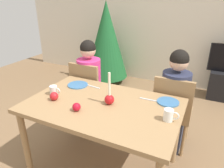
{
  "coord_description": "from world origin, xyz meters",
  "views": [
    {
      "loc": [
        0.81,
        -1.46,
        1.67
      ],
      "look_at": [
        0.0,
        0.2,
        0.87
      ],
      "focal_mm": 33.2,
      "sensor_mm": 36.0,
      "label": 1
    }
  ],
  "objects_px": {
    "dining_table": "(103,112)",
    "mug_left": "(54,90)",
    "candle_centerpiece": "(109,98)",
    "plate_right": "(168,102)",
    "person_left_child": "(90,86)",
    "apple_near_candle": "(77,107)",
    "chair_left": "(89,91)",
    "plate_left": "(78,85)",
    "mug_right": "(169,115)",
    "christmas_tree": "(106,40)",
    "chair_right": "(172,109)",
    "apple_by_left_plate": "(54,96)",
    "person_right_child": "(173,103)"
  },
  "relations": [
    {
      "from": "dining_table",
      "to": "mug_left",
      "type": "xyz_separation_m",
      "value": [
        -0.52,
        -0.04,
        0.13
      ]
    },
    {
      "from": "candle_centerpiece",
      "to": "plate_right",
      "type": "relative_size",
      "value": 1.5
    },
    {
      "from": "person_left_child",
      "to": "apple_near_candle",
      "type": "bearing_deg",
      "value": -64.79
    },
    {
      "from": "chair_left",
      "to": "plate_left",
      "type": "relative_size",
      "value": 4.09
    },
    {
      "from": "person_left_child",
      "to": "plate_left",
      "type": "relative_size",
      "value": 5.32
    },
    {
      "from": "person_left_child",
      "to": "mug_right",
      "type": "distance_m",
      "value": 1.33
    },
    {
      "from": "christmas_tree",
      "to": "mug_right",
      "type": "height_order",
      "value": "christmas_tree"
    },
    {
      "from": "dining_table",
      "to": "chair_left",
      "type": "xyz_separation_m",
      "value": [
        -0.54,
        0.61,
        -0.15
      ]
    },
    {
      "from": "chair_right",
      "to": "apple_by_left_plate",
      "type": "height_order",
      "value": "chair_right"
    },
    {
      "from": "person_left_child",
      "to": "apple_near_candle",
      "type": "xyz_separation_m",
      "value": [
        0.4,
        -0.84,
        0.22
      ]
    },
    {
      "from": "chair_left",
      "to": "apple_near_candle",
      "type": "xyz_separation_m",
      "value": [
        0.4,
        -0.81,
        0.27
      ]
    },
    {
      "from": "dining_table",
      "to": "chair_left",
      "type": "height_order",
      "value": "chair_left"
    },
    {
      "from": "dining_table",
      "to": "plate_left",
      "type": "relative_size",
      "value": 6.36
    },
    {
      "from": "chair_left",
      "to": "mug_left",
      "type": "height_order",
      "value": "chair_left"
    },
    {
      "from": "chair_left",
      "to": "christmas_tree",
      "type": "height_order",
      "value": "christmas_tree"
    },
    {
      "from": "dining_table",
      "to": "person_left_child",
      "type": "distance_m",
      "value": 0.84
    },
    {
      "from": "mug_right",
      "to": "apple_by_left_plate",
      "type": "bearing_deg",
      "value": -173.42
    },
    {
      "from": "mug_left",
      "to": "apple_by_left_plate",
      "type": "bearing_deg",
      "value": -49.11
    },
    {
      "from": "plate_left",
      "to": "apple_by_left_plate",
      "type": "distance_m",
      "value": 0.38
    },
    {
      "from": "dining_table",
      "to": "mug_right",
      "type": "xyz_separation_m",
      "value": [
        0.6,
        -0.01,
        0.13
      ]
    },
    {
      "from": "person_left_child",
      "to": "person_right_child",
      "type": "relative_size",
      "value": 1.0
    },
    {
      "from": "mug_left",
      "to": "apple_by_left_plate",
      "type": "relative_size",
      "value": 1.49
    },
    {
      "from": "chair_left",
      "to": "apple_near_candle",
      "type": "distance_m",
      "value": 0.94
    },
    {
      "from": "mug_right",
      "to": "apple_near_candle",
      "type": "height_order",
      "value": "mug_right"
    },
    {
      "from": "person_left_child",
      "to": "candle_centerpiece",
      "type": "bearing_deg",
      "value": -45.78
    },
    {
      "from": "person_right_child",
      "to": "candle_centerpiece",
      "type": "relative_size",
      "value": 3.84
    },
    {
      "from": "plate_left",
      "to": "mug_left",
      "type": "height_order",
      "value": "mug_left"
    },
    {
      "from": "chair_right",
      "to": "apple_near_candle",
      "type": "xyz_separation_m",
      "value": [
        -0.68,
        -0.81,
        0.27
      ]
    },
    {
      "from": "plate_left",
      "to": "mug_left",
      "type": "bearing_deg",
      "value": -105.37
    },
    {
      "from": "plate_right",
      "to": "mug_left",
      "type": "bearing_deg",
      "value": -162.7
    },
    {
      "from": "candle_centerpiece",
      "to": "apple_near_candle",
      "type": "distance_m",
      "value": 0.31
    },
    {
      "from": "dining_table",
      "to": "person_left_child",
      "type": "xyz_separation_m",
      "value": [
        -0.54,
        0.64,
        -0.1
      ]
    },
    {
      "from": "plate_left",
      "to": "plate_right",
      "type": "xyz_separation_m",
      "value": [
        0.98,
        0.04,
        0.0
      ]
    },
    {
      "from": "person_left_child",
      "to": "apple_near_candle",
      "type": "relative_size",
      "value": 16.02
    },
    {
      "from": "candle_centerpiece",
      "to": "mug_left",
      "type": "distance_m",
      "value": 0.59
    },
    {
      "from": "chair_right",
      "to": "apple_by_left_plate",
      "type": "distance_m",
      "value": 1.26
    },
    {
      "from": "person_right_child",
      "to": "mug_right",
      "type": "relative_size",
      "value": 9.57
    },
    {
      "from": "plate_right",
      "to": "apple_by_left_plate",
      "type": "distance_m",
      "value": 1.07
    },
    {
      "from": "person_right_child",
      "to": "apple_near_candle",
      "type": "relative_size",
      "value": 16.02
    },
    {
      "from": "person_right_child",
      "to": "apple_by_left_plate",
      "type": "bearing_deg",
      "value": -141.98
    },
    {
      "from": "apple_by_left_plate",
      "to": "christmas_tree",
      "type": "bearing_deg",
      "value": 104.82
    },
    {
      "from": "christmas_tree",
      "to": "plate_left",
      "type": "distance_m",
      "value": 1.92
    },
    {
      "from": "chair_right",
      "to": "dining_table",
      "type": "bearing_deg",
      "value": -131.67
    },
    {
      "from": "person_left_child",
      "to": "mug_right",
      "type": "relative_size",
      "value": 9.57
    },
    {
      "from": "chair_right",
      "to": "candle_centerpiece",
      "type": "relative_size",
      "value": 2.95
    },
    {
      "from": "dining_table",
      "to": "person_right_child",
      "type": "bearing_deg",
      "value": 49.8
    },
    {
      "from": "dining_table",
      "to": "apple_near_candle",
      "type": "xyz_separation_m",
      "value": [
        -0.14,
        -0.2,
        0.12
      ]
    },
    {
      "from": "person_right_child",
      "to": "apple_by_left_plate",
      "type": "distance_m",
      "value": 1.27
    },
    {
      "from": "chair_left",
      "to": "person_right_child",
      "type": "bearing_deg",
      "value": 1.72
    },
    {
      "from": "dining_table",
      "to": "plate_right",
      "type": "height_order",
      "value": "plate_right"
    }
  ]
}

